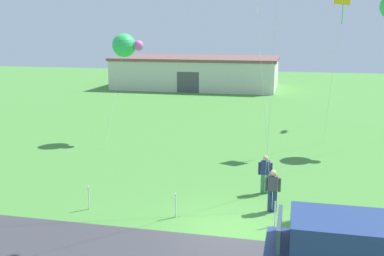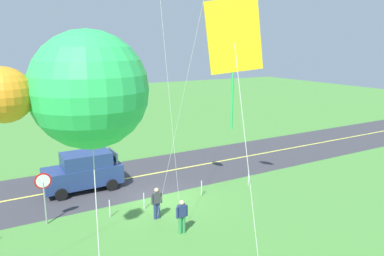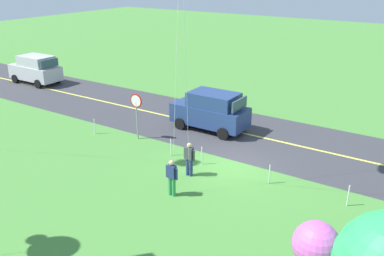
% 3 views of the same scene
% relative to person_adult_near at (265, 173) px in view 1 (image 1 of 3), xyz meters
% --- Properties ---
extents(ground_plane, '(120.00, 120.00, 0.10)m').
position_rel_person_adult_near_xyz_m(ground_plane, '(-0.78, -3.87, -0.91)').
color(ground_plane, '#478438').
extents(person_adult_near, '(0.58, 0.22, 1.60)m').
position_rel_person_adult_near_xyz_m(person_adult_near, '(0.00, 0.00, 0.00)').
color(person_adult_near, '#338C4C').
rests_on(person_adult_near, ground).
extents(person_adult_companion, '(0.58, 0.22, 1.60)m').
position_rel_person_adult_near_xyz_m(person_adult_companion, '(0.39, -1.88, 0.00)').
color(person_adult_companion, navy).
rests_on(person_adult_companion, ground).
extents(kite_yellow_high, '(1.90, 3.63, 6.36)m').
position_rel_person_adult_near_xyz_m(kite_yellow_high, '(-8.90, 7.87, 4.79)').
color(kite_yellow_high, silver).
rests_on(kite_yellow_high, ground).
extents(warehouse_distant, '(18.36, 10.20, 3.50)m').
position_rel_person_adult_near_xyz_m(warehouse_distant, '(-10.00, 33.83, 0.89)').
color(warehouse_distant, beige).
rests_on(warehouse_distant, ground).
extents(fence_post_0, '(0.05, 0.05, 0.90)m').
position_rel_person_adult_near_xyz_m(fence_post_0, '(-6.29, -3.17, -0.41)').
color(fence_post_0, silver).
rests_on(fence_post_0, ground).
extents(fence_post_1, '(0.05, 0.05, 0.90)m').
position_rel_person_adult_near_xyz_m(fence_post_1, '(-2.94, -3.17, -0.41)').
color(fence_post_1, silver).
rests_on(fence_post_1, ground).
extents(fence_post_2, '(0.05, 0.05, 0.90)m').
position_rel_person_adult_near_xyz_m(fence_post_2, '(0.55, -3.17, -0.41)').
color(fence_post_2, silver).
rests_on(fence_post_2, ground).
extents(fence_post_3, '(0.05, 0.05, 0.90)m').
position_rel_person_adult_near_xyz_m(fence_post_3, '(2.36, -3.17, -0.41)').
color(fence_post_3, silver).
rests_on(fence_post_3, ground).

